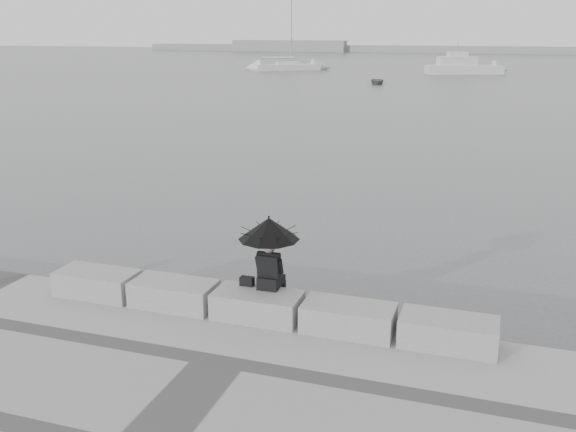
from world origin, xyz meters
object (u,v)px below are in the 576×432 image
(sailboat_left, at_px, (287,67))
(motor_cruiser, at_px, (464,67))
(dinghy, at_px, (377,81))
(seated_person, at_px, (269,237))

(sailboat_left, xyz_separation_m, motor_cruiser, (24.16, -0.33, 0.38))
(sailboat_left, distance_m, dinghy, 25.27)
(sailboat_left, bearing_deg, seated_person, -103.77)
(motor_cruiser, xyz_separation_m, dinghy, (-7.71, -18.85, -0.62))
(seated_person, xyz_separation_m, dinghy, (-9.13, 58.49, -1.72))
(seated_person, bearing_deg, sailboat_left, 107.19)
(motor_cruiser, height_order, dinghy, motor_cruiser)
(sailboat_left, height_order, motor_cruiser, sailboat_left)
(seated_person, bearing_deg, motor_cruiser, 90.01)
(seated_person, height_order, dinghy, seated_person)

